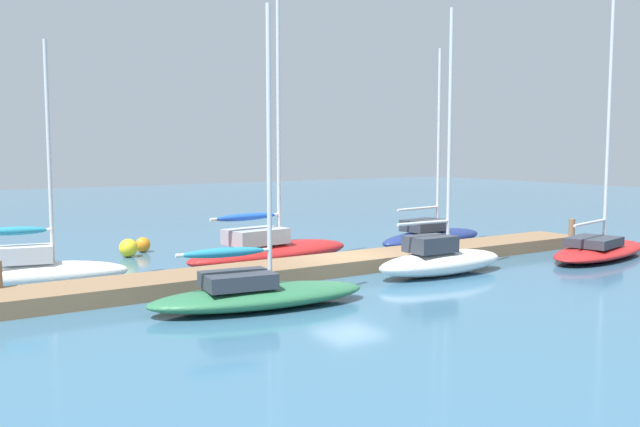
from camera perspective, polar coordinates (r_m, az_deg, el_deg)
ground_plane at (r=26.28m, az=2.42°, el=-4.70°), size 120.00×120.00×0.00m
dock_pier at (r=26.24m, az=2.43°, el=-4.13°), size 25.04×2.27×0.52m
dock_piling_far_end at (r=34.07m, az=20.17°, el=-1.54°), size 0.28×0.28×1.33m
sailboat_0 at (r=24.61m, az=-22.09°, el=-4.32°), size 5.55×2.47×8.15m
sailboat_1 at (r=20.15m, az=-5.32°, el=-6.46°), size 6.83×3.07×8.72m
sailboat_2 at (r=27.30m, az=-4.23°, el=-2.98°), size 7.77×3.07×10.57m
sailboat_3 at (r=25.49m, az=9.97°, el=-3.70°), size 5.64×1.86×9.61m
sailboat_4 at (r=32.49m, az=9.25°, el=-1.80°), size 6.69×2.66×9.19m
sailboat_5 at (r=31.35m, az=22.20°, el=-2.63°), size 7.68×4.03×10.73m
mooring_buoy_orange at (r=31.58m, az=-14.51°, el=-2.52°), size 0.67×0.67×0.67m
mooring_buoy_yellow at (r=30.33m, az=-15.64°, el=-2.77°), size 0.78×0.78×0.78m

